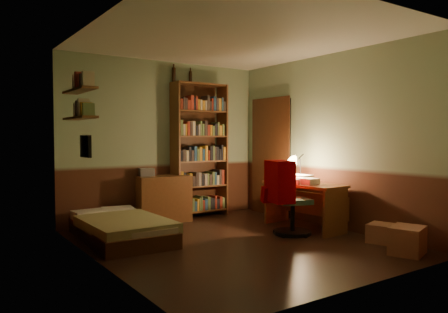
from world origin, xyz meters
TOP-DOWN VIEW (x-y plane):
  - floor at (0.00, 0.00)m, footprint 3.50×4.00m
  - ceiling at (0.00, 0.00)m, footprint 3.50×4.00m
  - wall_back at (0.00, 2.01)m, footprint 3.50×0.02m
  - wall_left at (-1.76, 0.00)m, footprint 0.02×4.00m
  - wall_right at (1.76, 0.00)m, footprint 0.02×4.00m
  - wall_front at (0.00, -2.01)m, footprint 3.50×0.02m
  - doorway at (1.72, 1.30)m, footprint 0.06×0.90m
  - door_trim at (1.69, 1.30)m, footprint 0.02×0.98m
  - bed at (-1.16, 0.97)m, footprint 0.99×1.76m
  - dresser at (-0.14, 1.76)m, footprint 0.88×0.53m
  - mini_stereo at (-0.38, 1.89)m, footprint 0.26×0.22m
  - bookshelf at (0.58, 1.85)m, footprint 0.98×0.35m
  - bottle_left at (0.15, 1.96)m, footprint 0.07×0.07m
  - bottle_right at (0.47, 1.96)m, footprint 0.06×0.06m
  - desk at (1.35, 0.13)m, footprint 0.60×1.29m
  - paper_stack at (1.54, 0.58)m, footprint 0.27×0.31m
  - desk_lamp at (1.50, 0.36)m, footprint 0.21×0.21m
  - office_chair at (0.93, -0.08)m, footprint 0.64×0.60m
  - red_jacket at (0.67, -0.17)m, footprint 0.43×0.55m
  - wall_shelf_lower at (-1.64, 1.10)m, footprint 0.20×0.90m
  - wall_shelf_upper at (-1.64, 1.10)m, footprint 0.20×0.90m
  - framed_picture at (-1.72, 0.60)m, footprint 0.04×0.32m
  - cardboard_box_a at (1.33, -1.58)m, footprint 0.52×0.46m
  - cardboard_box_b at (1.56, -1.05)m, footprint 0.41×0.37m

SIDE VIEW (x-z plane):
  - floor at x=0.00m, z-range -0.02..0.00m
  - cardboard_box_b at x=1.56m, z-range 0.00..0.24m
  - cardboard_box_a at x=1.33m, z-range 0.00..0.32m
  - bed at x=-1.16m, z-range 0.00..0.51m
  - desk at x=1.35m, z-range 0.00..0.68m
  - dresser at x=-0.14m, z-range 0.00..0.74m
  - office_chair at x=0.93m, z-range 0.00..1.06m
  - paper_stack at x=1.54m, z-range 0.68..0.78m
  - mini_stereo at x=-0.38m, z-range 0.74..0.86m
  - doorway at x=1.72m, z-range 0.00..2.00m
  - door_trim at x=1.69m, z-range -0.04..2.04m
  - desk_lamp at x=1.50m, z-range 0.68..1.35m
  - bookshelf at x=0.58m, z-range 0.00..2.26m
  - framed_picture at x=-1.72m, z-range 1.12..1.38m
  - wall_back at x=0.00m, z-range 0.00..2.60m
  - wall_left at x=-1.76m, z-range 0.00..2.60m
  - wall_right at x=1.76m, z-range 0.00..2.60m
  - wall_front at x=0.00m, z-range 0.00..2.60m
  - red_jacket at x=0.67m, z-range 1.06..1.62m
  - wall_shelf_lower at x=-1.64m, z-range 1.59..1.61m
  - wall_shelf_upper at x=-1.64m, z-range 1.94..1.96m
  - bottle_right at x=0.47m, z-range 2.26..2.47m
  - bottle_left at x=0.15m, z-range 2.26..2.50m
  - ceiling at x=0.00m, z-range 2.60..2.62m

